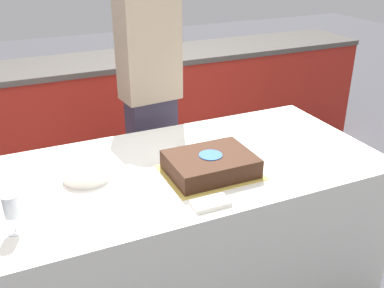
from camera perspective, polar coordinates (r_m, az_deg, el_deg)
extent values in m
cube|color=#A82319|center=(3.61, -10.64, 3.13)|extent=(4.40, 0.55, 0.88)
cube|color=#4C4742|center=(3.46, -11.25, 10.19)|extent=(4.40, 0.58, 0.04)
cube|color=white|center=(2.34, -0.81, -11.02)|extent=(1.89, 0.92, 0.78)
cube|color=gold|center=(2.06, 2.34, -3.64)|extent=(0.42, 0.33, 0.00)
cube|color=#381E11|center=(2.04, 2.36, -2.54)|extent=(0.38, 0.29, 0.09)
cylinder|color=#2D5BB7|center=(2.02, 2.38, -1.41)|extent=(0.11, 0.11, 0.00)
cylinder|color=white|center=(2.06, -13.24, -3.75)|extent=(0.21, 0.21, 0.04)
cylinder|color=white|center=(1.80, -21.46, -10.29)|extent=(0.06, 0.06, 0.00)
cylinder|color=white|center=(1.78, -21.64, -9.38)|extent=(0.01, 0.01, 0.07)
cylinder|color=white|center=(1.74, -22.04, -7.31)|extent=(0.06, 0.06, 0.09)
cylinder|color=white|center=(2.33, 0.24, -0.05)|extent=(0.19, 0.19, 0.00)
cylinder|color=white|center=(2.31, 11.09, -0.70)|extent=(0.19, 0.19, 0.00)
cube|color=white|center=(1.83, 2.41, -7.53)|extent=(0.15, 0.08, 0.02)
cube|color=#383347|center=(2.87, -4.94, -2.46)|extent=(0.30, 0.19, 0.88)
cube|color=tan|center=(2.61, -5.55, 12.00)|extent=(0.35, 0.23, 0.59)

